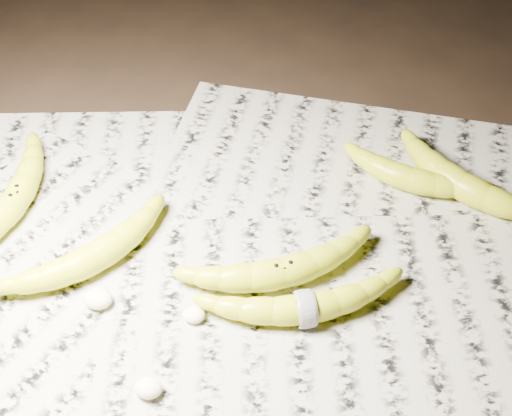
# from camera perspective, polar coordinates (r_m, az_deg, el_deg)

# --- Properties ---
(ground) EXTENTS (3.00, 3.00, 0.00)m
(ground) POSITION_cam_1_polar(r_m,az_deg,el_deg) (0.92, -1.07, -2.42)
(ground) COLOR black
(ground) RESTS_ON ground
(newspaper_patch) EXTENTS (0.90, 0.70, 0.01)m
(newspaper_patch) POSITION_cam_1_polar(r_m,az_deg,el_deg) (0.90, -3.01, -3.76)
(newspaper_patch) COLOR #AAA492
(newspaper_patch) RESTS_ON ground
(banana_left_a) EXTENTS (0.09, 0.22, 0.04)m
(banana_left_a) POSITION_cam_1_polar(r_m,az_deg,el_deg) (0.99, -18.75, 0.76)
(banana_left_a) COLOR yellow
(banana_left_a) RESTS_ON newspaper_patch
(banana_left_b) EXTENTS (0.19, 0.19, 0.04)m
(banana_left_b) POSITION_cam_1_polar(r_m,az_deg,el_deg) (0.89, -12.77, -3.68)
(banana_left_b) COLOR yellow
(banana_left_b) RESTS_ON newspaper_patch
(banana_center) EXTENTS (0.22, 0.14, 0.04)m
(banana_center) POSITION_cam_1_polar(r_m,az_deg,el_deg) (0.85, 2.15, -5.02)
(banana_center) COLOR yellow
(banana_center) RESTS_ON newspaper_patch
(banana_taped) EXTENTS (0.22, 0.12, 0.04)m
(banana_taped) POSITION_cam_1_polar(r_m,az_deg,el_deg) (0.82, 3.95, -7.90)
(banana_taped) COLOR yellow
(banana_taped) RESTS_ON newspaper_patch
(banana_upper_a) EXTENTS (0.21, 0.18, 0.04)m
(banana_upper_a) POSITION_cam_1_polar(r_m,az_deg,el_deg) (0.99, 16.19, 1.90)
(banana_upper_a) COLOR yellow
(banana_upper_a) RESTS_ON newspaper_patch
(banana_upper_b) EXTENTS (0.18, 0.11, 0.04)m
(banana_upper_b) POSITION_cam_1_polar(r_m,az_deg,el_deg) (0.99, 12.28, 2.44)
(banana_upper_b) COLOR yellow
(banana_upper_b) RESTS_ON newspaper_patch
(measuring_tape) EXTENTS (0.02, 0.04, 0.05)m
(measuring_tape) POSITION_cam_1_polar(r_m,az_deg,el_deg) (0.82, 3.95, -7.90)
(measuring_tape) COLOR white
(measuring_tape) RESTS_ON newspaper_patch
(flesh_chunk_a) EXTENTS (0.03, 0.03, 0.02)m
(flesh_chunk_a) POSITION_cam_1_polar(r_m,az_deg,el_deg) (0.86, -12.57, -6.94)
(flesh_chunk_a) COLOR #FCF8C3
(flesh_chunk_a) RESTS_ON newspaper_patch
(flesh_chunk_b) EXTENTS (0.03, 0.03, 0.02)m
(flesh_chunk_b) POSITION_cam_1_polar(r_m,az_deg,el_deg) (0.78, -8.63, -13.92)
(flesh_chunk_b) COLOR #FCF8C3
(flesh_chunk_b) RESTS_ON newspaper_patch
(flesh_chunk_c) EXTENTS (0.03, 0.02, 0.02)m
(flesh_chunk_c) POSITION_cam_1_polar(r_m,az_deg,el_deg) (0.83, -5.03, -8.36)
(flesh_chunk_c) COLOR #FCF8C3
(flesh_chunk_c) RESTS_ON newspaper_patch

